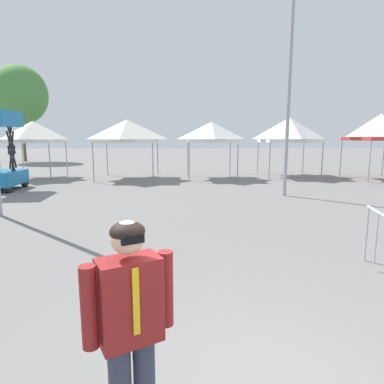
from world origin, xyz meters
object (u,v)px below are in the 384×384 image
object	(u,v)px
canopy_tent_center	(33,132)
scissor_lift	(1,166)
canopy_tent_behind_center	(211,132)
light_pole_opposite_side	(291,51)
canopy_tent_right_of_center	(289,130)
canopy_tent_behind_right	(380,127)
tree_behind_tents_center	(20,95)
canopy_tent_left_of_center	(127,131)
person_foreground	(131,325)

from	to	relation	value
canopy_tent_center	scissor_lift	size ratio (longest dim) A/B	0.94
canopy_tent_behind_center	light_pole_opposite_side	size ratio (longest dim) A/B	0.32
canopy_tent_right_of_center	canopy_tent_behind_right	size ratio (longest dim) A/B	0.97
canopy_tent_right_of_center	tree_behind_tents_center	size ratio (longest dim) A/B	0.38
canopy_tent_right_of_center	light_pole_opposite_side	world-z (taller)	light_pole_opposite_side
canopy_tent_center	canopy_tent_left_of_center	bearing A→B (deg)	-4.53
canopy_tent_behind_right	tree_behind_tents_center	size ratio (longest dim) A/B	0.40
canopy_tent_center	canopy_tent_right_of_center	world-z (taller)	canopy_tent_right_of_center
canopy_tent_left_of_center	tree_behind_tents_center	world-z (taller)	tree_behind_tents_center
canopy_tent_behind_center	canopy_tent_behind_right	bearing A→B (deg)	-4.02
canopy_tent_right_of_center	person_foreground	world-z (taller)	canopy_tent_right_of_center
canopy_tent_left_of_center	person_foreground	size ratio (longest dim) A/B	1.87
canopy_tent_right_of_center	scissor_lift	bearing A→B (deg)	-160.50
scissor_lift	tree_behind_tents_center	world-z (taller)	tree_behind_tents_center
canopy_tent_right_of_center	canopy_tent_behind_right	bearing A→B (deg)	-18.50
scissor_lift	person_foreground	bearing A→B (deg)	-58.29
person_foreground	light_pole_opposite_side	bearing A→B (deg)	67.76
light_pole_opposite_side	canopy_tent_center	bearing A→B (deg)	153.84
canopy_tent_behind_center	canopy_tent_right_of_center	bearing A→B (deg)	10.55
canopy_tent_left_of_center	light_pole_opposite_side	world-z (taller)	light_pole_opposite_side
canopy_tent_center	light_pole_opposite_side	distance (m)	14.44
canopy_tent_behind_center	light_pole_opposite_side	world-z (taller)	light_pole_opposite_side
canopy_tent_behind_right	person_foreground	world-z (taller)	canopy_tent_behind_right
canopy_tent_center	scissor_lift	xyz separation A→B (m)	(0.52, -4.50, -1.55)
canopy_tent_left_of_center	canopy_tent_behind_right	bearing A→B (deg)	-2.02
canopy_tent_left_of_center	person_foreground	world-z (taller)	canopy_tent_left_of_center
canopy_tent_center	canopy_tent_right_of_center	bearing A→B (deg)	2.35
person_foreground	tree_behind_tents_center	bearing A→B (deg)	116.67
canopy_tent_right_of_center	tree_behind_tents_center	xyz separation A→B (m)	(-22.02, 12.86, 3.60)
scissor_lift	canopy_tent_center	bearing A→B (deg)	96.59
person_foreground	tree_behind_tents_center	xyz separation A→B (m)	(-15.34, 30.53, 5.34)
light_pole_opposite_side	canopy_tent_left_of_center	bearing A→B (deg)	141.34
person_foreground	light_pole_opposite_side	xyz separation A→B (m)	(4.42, 10.81, 4.51)
canopy_tent_behind_right	person_foreground	distance (m)	19.77
canopy_tent_behind_right	person_foreground	xyz separation A→B (m)	(-11.29, -16.12, -1.86)
canopy_tent_left_of_center	light_pole_opposite_side	bearing A→B (deg)	-38.66
canopy_tent_behind_right	light_pole_opposite_side	world-z (taller)	light_pole_opposite_side
canopy_tent_center	person_foreground	world-z (taller)	canopy_tent_center
scissor_lift	light_pole_opposite_side	size ratio (longest dim) A/B	0.35
canopy_tent_center	scissor_lift	bearing A→B (deg)	-83.41
canopy_tent_right_of_center	tree_behind_tents_center	bearing A→B (deg)	149.70
canopy_tent_center	person_foreground	xyz separation A→B (m)	(8.27, -17.05, -1.61)
canopy_tent_behind_center	canopy_tent_right_of_center	world-z (taller)	canopy_tent_right_of_center
canopy_tent_center	tree_behind_tents_center	world-z (taller)	tree_behind_tents_center
tree_behind_tents_center	canopy_tent_behind_center	bearing A→B (deg)	-38.53
person_foreground	light_pole_opposite_side	world-z (taller)	light_pole_opposite_side
canopy_tent_behind_center	light_pole_opposite_side	bearing A→B (deg)	-67.33
canopy_tent_behind_right	scissor_lift	distance (m)	19.46
canopy_tent_left_of_center	scissor_lift	distance (m)	6.58
canopy_tent_center	canopy_tent_behind_right	world-z (taller)	canopy_tent_behind_right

